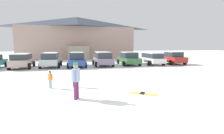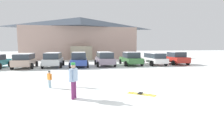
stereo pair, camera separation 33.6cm
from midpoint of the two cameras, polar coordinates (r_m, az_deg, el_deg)
ground at (r=6.73m, az=11.90°, el=-14.21°), size 160.00×160.00×0.00m
ski_lodge at (r=35.29m, az=-9.99°, el=9.41°), size 21.36×9.64×8.00m
parked_beige_suv at (r=21.49m, az=-26.17°, el=2.05°), size 2.21×4.28×1.60m
parked_silver_wagon at (r=21.26m, az=-18.18°, el=2.45°), size 2.28×4.39×1.67m
parked_blue_hatchback at (r=20.74m, az=-10.27°, el=2.46°), size 2.29×4.71×1.72m
parked_grey_wagon at (r=21.38m, az=-1.97°, el=2.86°), size 2.28×4.46×1.71m
parked_green_coupe at (r=22.52m, az=6.55°, el=2.82°), size 2.33×4.79×1.67m
parked_white_suv at (r=23.31m, az=14.00°, el=2.81°), size 2.19×4.72×1.55m
parked_red_sedan at (r=24.76m, az=20.43°, el=2.80°), size 2.35×4.20×1.67m
skier_adult_in_blue_parka at (r=8.07m, az=-11.32°, el=-3.71°), size 0.39×0.57×1.67m
skier_child_in_red_jacket at (r=10.50m, az=-11.63°, el=-3.22°), size 0.29×0.30×1.05m
skier_child_in_orange_jacket at (r=10.60m, az=-18.86°, el=-3.54°), size 0.27×0.29×0.99m
pair_of_skis at (r=8.99m, az=10.55°, el=-8.63°), size 1.31×1.11×0.08m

